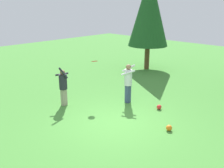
{
  "coord_description": "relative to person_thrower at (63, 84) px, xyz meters",
  "views": [
    {
      "loc": [
        5.79,
        -6.28,
        4.31
      ],
      "look_at": [
        -1.17,
        0.97,
        1.05
      ],
      "focal_mm": 40.74,
      "sensor_mm": 36.0,
      "label": 1
    }
  ],
  "objects": [
    {
      "name": "person_thrower",
      "position": [
        0.0,
        0.0,
        0.0
      ],
      "size": [
        0.64,
        0.63,
        1.76
      ],
      "rotation": [
        0.0,
        0.0,
        1.12
      ],
      "color": "gray",
      "rests_on": "ground_plane"
    },
    {
      "name": "ball_red",
      "position": [
        3.25,
        2.48,
        -0.85
      ],
      "size": [
        0.2,
        0.2,
        0.2
      ],
      "primitive_type": "sphere",
      "color": "red",
      "rests_on": "ground_plane"
    },
    {
      "name": "ball_orange",
      "position": [
        4.55,
        1.15,
        -0.84
      ],
      "size": [
        0.21,
        0.21,
        0.21
      ],
      "primitive_type": "sphere",
      "color": "orange",
      "rests_on": "ground_plane"
    },
    {
      "name": "ground_plane",
      "position": [
        2.84,
        0.29,
        -0.95
      ],
      "size": [
        40.0,
        40.0,
        0.0
      ],
      "primitive_type": "plane",
      "color": "#478C38"
    },
    {
      "name": "person_catcher",
      "position": [
        1.79,
        2.17,
        0.09
      ],
      "size": [
        0.75,
        0.74,
        1.75
      ],
      "rotation": [
        0.0,
        0.0,
        -2.49
      ],
      "color": "#38476B",
      "rests_on": "ground_plane"
    },
    {
      "name": "tree_left",
      "position": [
        -1.21,
        7.64,
        2.88
      ],
      "size": [
        2.57,
        2.57,
        6.14
      ],
      "color": "brown",
      "rests_on": "ground_plane"
    },
    {
      "name": "frisbee",
      "position": [
        0.62,
        1.27,
        0.9
      ],
      "size": [
        0.36,
        0.36,
        0.09
      ],
      "color": "red"
    }
  ]
}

